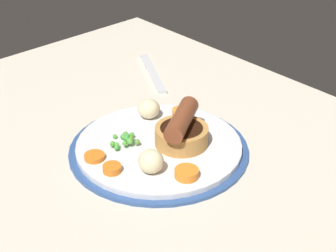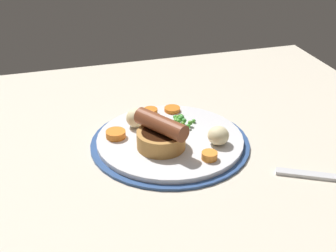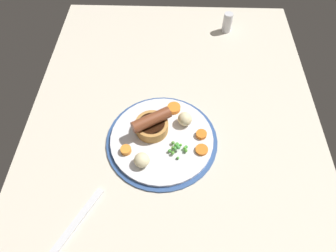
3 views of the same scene
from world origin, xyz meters
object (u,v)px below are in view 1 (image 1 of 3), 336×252
(potato_chunk_0, at_px, (149,109))
(fork, at_px, (153,73))
(sausage_pudding, at_px, (182,131))
(potato_chunk_1, at_px, (152,162))
(carrot_slice_0, at_px, (180,112))
(carrot_slice_1, at_px, (187,173))
(pea_pile, at_px, (126,139))
(carrot_slice_4, at_px, (112,168))
(carrot_slice_2, at_px, (94,157))
(dinner_plate, at_px, (159,148))

(potato_chunk_0, height_order, fork, potato_chunk_0)
(sausage_pudding, distance_m, potato_chunk_1, 0.09)
(carrot_slice_0, bearing_deg, carrot_slice_1, 139.96)
(pea_pile, distance_m, carrot_slice_0, 0.13)
(potato_chunk_0, relative_size, carrot_slice_4, 1.36)
(carrot_slice_4, relative_size, fork, 0.15)
(sausage_pudding, bearing_deg, carrot_slice_2, 123.67)
(potato_chunk_1, relative_size, carrot_slice_4, 1.36)
(carrot_slice_1, height_order, carrot_slice_4, carrot_slice_1)
(dinner_plate, height_order, sausage_pudding, sausage_pudding)
(pea_pile, xyz_separation_m, carrot_slice_4, (-0.04, 0.06, -0.00))
(dinner_plate, distance_m, carrot_slice_1, 0.10)
(dinner_plate, xyz_separation_m, carrot_slice_1, (-0.09, 0.03, 0.01))
(potato_chunk_1, height_order, carrot_slice_1, potato_chunk_1)
(potato_chunk_0, distance_m, potato_chunk_1, 0.16)
(pea_pile, height_order, carrot_slice_2, pea_pile)
(pea_pile, relative_size, carrot_slice_4, 1.79)
(sausage_pudding, relative_size, pea_pile, 2.06)
(pea_pile, relative_size, potato_chunk_0, 1.31)
(potato_chunk_1, distance_m, carrot_slice_2, 0.10)
(potato_chunk_1, bearing_deg, pea_pile, -12.37)
(carrot_slice_0, xyz_separation_m, fork, (0.18, -0.09, -0.02))
(dinner_plate, bearing_deg, sausage_pudding, -132.18)
(potato_chunk_1, relative_size, carrot_slice_0, 1.42)
(dinner_plate, bearing_deg, fork, -39.07)
(sausage_pudding, height_order, potato_chunk_1, sausage_pudding)
(dinner_plate, distance_m, potato_chunk_1, 0.08)
(carrot_slice_0, bearing_deg, carrot_slice_4, 105.71)
(pea_pile, bearing_deg, carrot_slice_2, 89.60)
(pea_pile, bearing_deg, carrot_slice_1, -174.51)
(potato_chunk_1, height_order, fork, potato_chunk_1)
(potato_chunk_1, relative_size, carrot_slice_2, 1.20)
(potato_chunk_1, xyz_separation_m, carrot_slice_2, (0.09, 0.04, -0.01))
(sausage_pudding, relative_size, carrot_slice_2, 3.24)
(pea_pile, bearing_deg, potato_chunk_0, -64.11)
(pea_pile, bearing_deg, potato_chunk_1, 167.63)
(dinner_plate, xyz_separation_m, potato_chunk_1, (-0.05, 0.06, 0.03))
(potato_chunk_1, bearing_deg, carrot_slice_0, -57.36)
(carrot_slice_0, bearing_deg, potato_chunk_0, 52.91)
(potato_chunk_0, xyz_separation_m, carrot_slice_0, (-0.03, -0.04, -0.01))
(pea_pile, height_order, fork, pea_pile)
(dinner_plate, distance_m, carrot_slice_0, 0.10)
(dinner_plate, height_order, fork, dinner_plate)
(carrot_slice_2, bearing_deg, sausage_pudding, -114.77)
(sausage_pudding, xyz_separation_m, carrot_slice_1, (-0.07, 0.05, -0.02))
(sausage_pudding, height_order, pea_pile, sausage_pudding)
(carrot_slice_0, distance_m, carrot_slice_1, 0.18)
(dinner_plate, height_order, carrot_slice_4, carrot_slice_4)
(potato_chunk_1, xyz_separation_m, carrot_slice_1, (-0.04, -0.03, -0.01))
(carrot_slice_2, bearing_deg, potato_chunk_1, -153.64)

